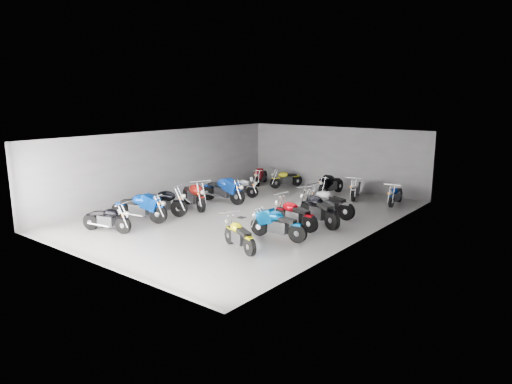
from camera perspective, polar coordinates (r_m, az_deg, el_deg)
ground at (r=18.49m, az=-0.87°, el=-2.91°), size 14.00×14.00×0.00m
wall_back at (r=23.93m, az=9.79°, el=4.20°), size 10.00×0.10×3.20m
wall_left at (r=21.62m, az=-11.23°, el=3.35°), size 0.10×14.00×3.20m
wall_right at (r=15.54m, az=13.57°, el=-0.03°), size 0.10×14.00×3.20m
ceiling at (r=17.95m, az=-0.90°, el=7.08°), size 10.00×14.00×0.04m
drain_grate at (r=18.12m, az=-1.87°, el=-3.21°), size 0.32×0.32×0.01m
motorcycle_left_a at (r=16.97m, az=-18.11°, el=-3.21°), size 1.91×0.75×0.87m
motorcycle_left_b at (r=17.94m, az=-14.35°, el=-1.89°), size 2.23×1.02×1.03m
motorcycle_left_c at (r=18.73m, az=-11.71°, el=-1.24°), size 2.19×0.96×1.01m
motorcycle_left_d at (r=19.68m, az=-7.76°, el=-0.39°), size 2.26×1.11×1.06m
motorcycle_left_e at (r=20.64m, az=-4.16°, el=0.25°), size 2.40×0.52×1.05m
motorcycle_left_f at (r=21.81m, az=-2.00°, el=0.61°), size 1.91×0.60×0.85m
motorcycle_right_b at (r=14.31m, az=-2.14°, el=-5.42°), size 1.83×0.83×0.84m
motorcycle_right_c at (r=15.33m, az=2.68°, el=-4.06°), size 2.12×0.48×0.93m
motorcycle_right_d at (r=16.64m, az=4.79°, el=-2.81°), size 2.12×0.56×0.94m
motorcycle_right_e at (r=17.20m, az=7.75°, el=-2.20°), size 2.24×1.05×1.04m
motorcycle_right_f at (r=18.39m, az=9.07°, el=-1.40°), size 2.26×0.48×0.99m
motorcycle_back_a at (r=24.88m, az=0.64°, el=2.01°), size 0.82×1.85×0.85m
motorcycle_back_b at (r=24.11m, az=3.76°, el=1.68°), size 0.88×1.83×0.85m
motorcycle_back_d at (r=22.55m, az=9.33°, el=0.94°), size 0.43×2.11×0.93m
motorcycle_back_e at (r=21.92m, az=12.35°, el=0.44°), size 0.75×1.95×0.88m
motorcycle_back_f at (r=21.08m, az=17.05°, el=-0.36°), size 0.42×1.86×0.82m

